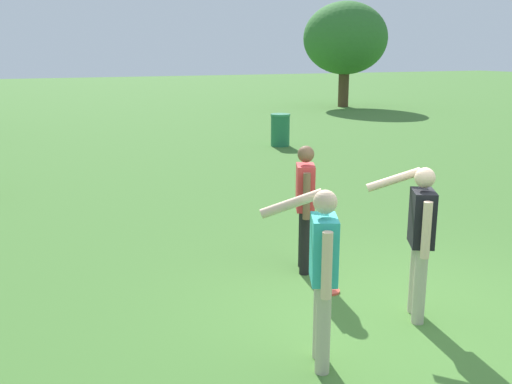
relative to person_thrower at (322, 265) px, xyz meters
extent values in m
plane|color=#447530|center=(1.36, 0.52, -0.96)|extent=(120.00, 120.00, 0.00)
cylinder|color=#B7AD93|center=(-0.04, -0.12, -0.55)|extent=(0.13, 0.13, 0.82)
cylinder|color=#B7AD93|center=(0.07, 0.11, -0.55)|extent=(0.13, 0.13, 0.82)
cube|color=#33B2AD|center=(0.01, -0.01, 0.15)|extent=(0.36, 0.44, 0.58)
sphere|color=beige|center=(0.01, -0.01, 0.57)|extent=(0.21, 0.21, 0.21)
cylinder|color=beige|center=(-0.10, -0.24, 0.10)|extent=(0.09, 0.09, 0.58)
cylinder|color=beige|center=(-0.13, 0.34, 0.49)|extent=(0.56, 0.32, 0.28)
cylinder|color=black|center=(1.04, 2.24, -0.55)|extent=(0.13, 0.13, 0.82)
cylinder|color=black|center=(0.93, 2.00, -0.55)|extent=(0.13, 0.13, 0.82)
cube|color=#D83838|center=(0.99, 2.12, 0.15)|extent=(0.36, 0.44, 0.58)
sphere|color=brown|center=(0.99, 2.12, 0.57)|extent=(0.21, 0.21, 0.21)
cylinder|color=brown|center=(1.09, 2.36, 0.10)|extent=(0.09, 0.09, 0.58)
cylinder|color=brown|center=(0.88, 1.89, 0.10)|extent=(0.09, 0.09, 0.58)
cylinder|color=#B7AD93|center=(1.37, 0.31, -0.55)|extent=(0.13, 0.13, 0.82)
cylinder|color=#B7AD93|center=(1.49, 0.54, -0.55)|extent=(0.13, 0.13, 0.82)
cube|color=black|center=(1.43, 0.42, 0.15)|extent=(0.38, 0.44, 0.58)
sphere|color=beige|center=(1.43, 0.42, 0.57)|extent=(0.21, 0.21, 0.21)
cylinder|color=beige|center=(1.30, 0.20, 0.10)|extent=(0.09, 0.09, 0.58)
cylinder|color=beige|center=(1.32, 0.78, 0.49)|extent=(0.55, 0.36, 0.28)
cylinder|color=#E04733|center=(0.93, 1.37, -0.95)|extent=(0.25, 0.25, 0.03)
cylinder|color=#237047|center=(5.17, 11.34, -0.51)|extent=(0.56, 0.56, 0.90)
cylinder|color=#2E8657|center=(5.17, 11.34, -0.03)|extent=(0.59, 0.59, 0.06)
cylinder|color=#4C3823|center=(13.63, 21.31, 0.16)|extent=(0.53, 0.53, 2.24)
ellipsoid|color=#33702D|center=(13.63, 21.31, 2.43)|extent=(4.17, 4.17, 3.55)
camera|label=1|loc=(-2.45, -4.12, 1.83)|focal=40.62mm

